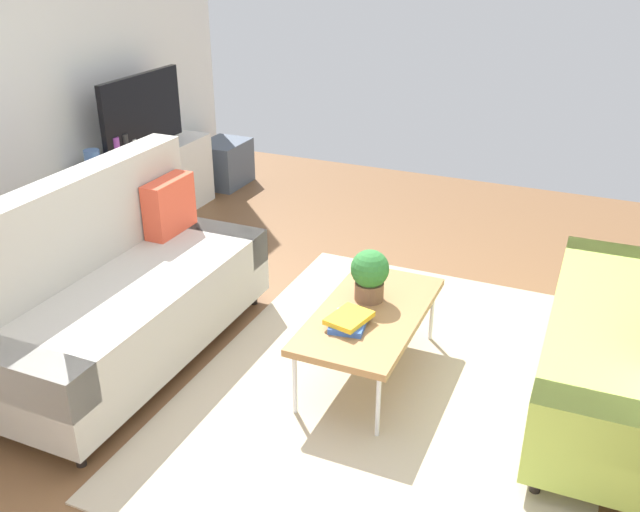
% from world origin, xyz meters
% --- Properties ---
extents(ground_plane, '(7.68, 7.68, 0.00)m').
position_xyz_m(ground_plane, '(0.00, 0.00, 0.00)').
color(ground_plane, brown).
extents(area_rug, '(2.90, 2.20, 0.01)m').
position_xyz_m(area_rug, '(0.13, -0.31, 0.01)').
color(area_rug, tan).
rests_on(area_rug, ground_plane).
extents(couch_beige, '(1.90, 0.85, 1.10)m').
position_xyz_m(couch_beige, '(-0.21, 1.31, 0.44)').
color(couch_beige, '#B2ADA3').
rests_on(couch_beige, ground_plane).
extents(coffee_table, '(1.10, 0.56, 0.42)m').
position_xyz_m(coffee_table, '(0.18, -0.11, 0.39)').
color(coffee_table, '#9E7042').
rests_on(coffee_table, ground_plane).
extents(tv_console, '(1.40, 0.44, 0.64)m').
position_xyz_m(tv_console, '(1.61, 2.46, 0.32)').
color(tv_console, silver).
rests_on(tv_console, ground_plane).
extents(tv, '(1.00, 0.20, 0.64)m').
position_xyz_m(tv, '(1.61, 2.44, 0.95)').
color(tv, black).
rests_on(tv, tv_console).
extents(storage_trunk, '(0.52, 0.40, 0.44)m').
position_xyz_m(storage_trunk, '(2.71, 2.36, 0.22)').
color(storage_trunk, '#4C5666').
rests_on(storage_trunk, ground_plane).
extents(potted_plant, '(0.22, 0.22, 0.31)m').
position_xyz_m(potted_plant, '(0.31, -0.05, 0.58)').
color(potted_plant, brown).
rests_on(potted_plant, coffee_table).
extents(table_book_0, '(0.27, 0.22, 0.03)m').
position_xyz_m(table_book_0, '(-0.01, -0.05, 0.44)').
color(table_book_0, '#3359B2').
rests_on(table_book_0, coffee_table).
extents(table_book_1, '(0.27, 0.23, 0.03)m').
position_xyz_m(table_book_1, '(-0.01, -0.05, 0.47)').
color(table_book_1, gold).
rests_on(table_book_1, table_book_0).
extents(vase_0, '(0.12, 0.12, 0.16)m').
position_xyz_m(vase_0, '(1.03, 2.51, 0.72)').
color(vase_0, '#4C72B2').
rests_on(vase_0, tv_console).
extents(bottle_0, '(0.06, 0.06, 0.22)m').
position_xyz_m(bottle_0, '(1.22, 2.42, 0.75)').
color(bottle_0, purple).
rests_on(bottle_0, tv_console).
extents(bottle_1, '(0.06, 0.06, 0.22)m').
position_xyz_m(bottle_1, '(1.33, 2.42, 0.75)').
color(bottle_1, '#262626').
rests_on(bottle_1, tv_console).
extents(bottle_2, '(0.04, 0.04, 0.15)m').
position_xyz_m(bottle_2, '(1.44, 2.42, 0.71)').
color(bottle_2, silver).
rests_on(bottle_2, tv_console).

